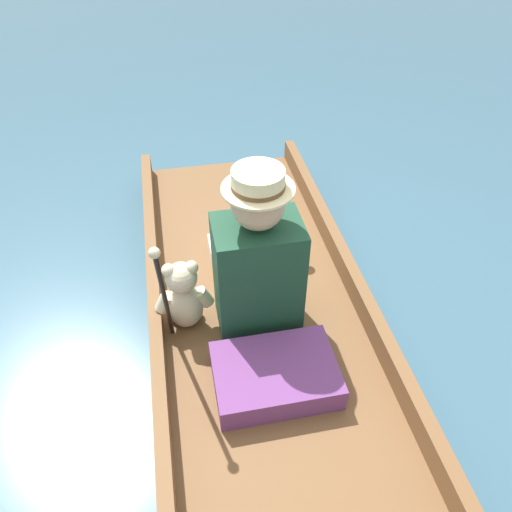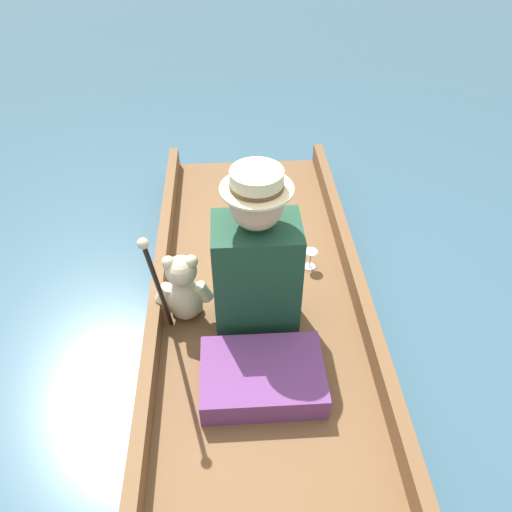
{
  "view_description": "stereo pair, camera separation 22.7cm",
  "coord_description": "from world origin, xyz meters",
  "px_view_note": "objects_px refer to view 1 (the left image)",
  "views": [
    {
      "loc": [
        -0.35,
        -1.63,
        2.03
      ],
      "look_at": [
        -0.02,
        0.04,
        0.53
      ],
      "focal_mm": 35.0,
      "sensor_mm": 36.0,
      "label": 1
    },
    {
      "loc": [
        -0.12,
        -1.66,
        2.03
      ],
      "look_at": [
        -0.02,
        0.04,
        0.53
      ],
      "focal_mm": 35.0,
      "sensor_mm": 36.0,
      "label": 2
    }
  ],
  "objects_px": {
    "seated_person": "(255,262)",
    "wine_glass": "(301,251)",
    "teddy_bear": "(184,297)",
    "walking_cane": "(163,291)"
  },
  "relations": [
    {
      "from": "seated_person",
      "to": "walking_cane",
      "type": "distance_m",
      "value": 0.5
    },
    {
      "from": "teddy_bear",
      "to": "walking_cane",
      "type": "distance_m",
      "value": 0.34
    },
    {
      "from": "seated_person",
      "to": "wine_glass",
      "type": "bearing_deg",
      "value": 47.63
    },
    {
      "from": "teddy_bear",
      "to": "wine_glass",
      "type": "height_order",
      "value": "teddy_bear"
    },
    {
      "from": "seated_person",
      "to": "walking_cane",
      "type": "xyz_separation_m",
      "value": [
        -0.42,
        -0.23,
        0.12
      ]
    },
    {
      "from": "seated_person",
      "to": "wine_glass",
      "type": "relative_size",
      "value": 7.41
    },
    {
      "from": "seated_person",
      "to": "walking_cane",
      "type": "height_order",
      "value": "seated_person"
    },
    {
      "from": "teddy_bear",
      "to": "walking_cane",
      "type": "height_order",
      "value": "walking_cane"
    },
    {
      "from": "seated_person",
      "to": "wine_glass",
      "type": "height_order",
      "value": "seated_person"
    },
    {
      "from": "seated_person",
      "to": "teddy_bear",
      "type": "distance_m",
      "value": 0.38
    }
  ]
}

